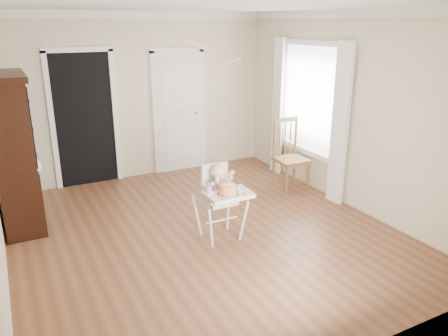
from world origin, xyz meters
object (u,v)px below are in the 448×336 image
high_chair (220,194)px  china_cabinet (14,153)px  sippy_cup (209,189)px  dining_chair (290,158)px  cake (228,189)px

high_chair → china_cabinet: bearing=144.5°
high_chair → china_cabinet: china_cabinet is taller
sippy_cup → dining_chair: size_ratio=0.15×
high_chair → sippy_cup: size_ratio=5.52×
sippy_cup → china_cabinet: (-1.90, 1.67, 0.26)m
cake → dining_chair: 2.10m
cake → dining_chair: (1.72, 1.18, -0.18)m
sippy_cup → china_cabinet: size_ratio=0.09×
cake → dining_chair: bearing=34.4°
cake → china_cabinet: 2.75m
cake → dining_chair: dining_chair is taller
high_chair → china_cabinet: 2.64m
sippy_cup → dining_chair: bearing=29.7°
sippy_cup → dining_chair: dining_chair is taller
sippy_cup → dining_chair: (1.93, 1.11, -0.20)m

